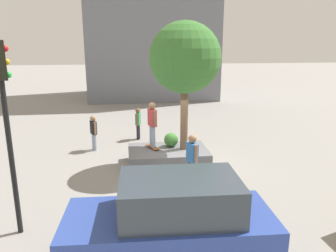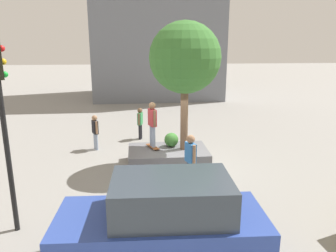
# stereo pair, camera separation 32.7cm
# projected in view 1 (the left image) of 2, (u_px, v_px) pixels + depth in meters

# --- Properties ---
(ground_plane) EXTENTS (120.00, 120.00, 0.00)m
(ground_plane) POSITION_uv_depth(u_px,v_px,m) (175.00, 168.00, 11.97)
(ground_plane) COLOR gray
(planter_ledge) EXTENTS (2.96, 1.90, 0.62)m
(planter_ledge) POSITION_uv_depth(u_px,v_px,m) (168.00, 157.00, 12.22)
(planter_ledge) COLOR slate
(planter_ledge) RESTS_ON ground
(plaza_tree) EXTENTS (2.54, 2.54, 4.65)m
(plaza_tree) POSITION_uv_depth(u_px,v_px,m) (185.00, 58.00, 11.35)
(plaza_tree) COLOR brown
(plaza_tree) RESTS_ON planter_ledge
(boxwood_shrub) EXTENTS (0.54, 0.54, 0.54)m
(boxwood_shrub) POSITION_uv_depth(u_px,v_px,m) (171.00, 140.00, 12.39)
(boxwood_shrub) COLOR #3D7A33
(boxwood_shrub) RESTS_ON planter_ledge
(skateboard) EXTENTS (0.51, 0.82, 0.07)m
(skateboard) POSITION_uv_depth(u_px,v_px,m) (153.00, 147.00, 12.22)
(skateboard) COLOR brown
(skateboard) RESTS_ON planter_ledge
(skateboarder) EXTENTS (0.32, 0.56, 1.70)m
(skateboarder) POSITION_uv_depth(u_px,v_px,m) (152.00, 121.00, 11.97)
(skateboarder) COLOR #8C9EB7
(skateboarder) RESTS_ON skateboard
(sedan_parked) EXTENTS (4.26, 2.11, 1.95)m
(sedan_parked) POSITION_uv_depth(u_px,v_px,m) (172.00, 223.00, 6.49)
(sedan_parked) COLOR #2D479E
(sedan_parked) RESTS_ON ground
(traffic_light_corner) EXTENTS (0.37, 0.36, 4.56)m
(traffic_light_corner) POSITION_uv_depth(u_px,v_px,m) (5.00, 108.00, 7.15)
(traffic_light_corner) COLOR black
(traffic_light_corner) RESTS_ON ground
(pedestrian_crossing) EXTENTS (0.32, 0.48, 1.52)m
(pedestrian_crossing) POSITION_uv_depth(u_px,v_px,m) (94.00, 130.00, 13.75)
(pedestrian_crossing) COLOR #8C9EB7
(pedestrian_crossing) RESTS_ON ground
(passerby_with_bag) EXTENTS (0.32, 0.56, 1.72)m
(passerby_with_bag) POSITION_uv_depth(u_px,v_px,m) (192.00, 157.00, 10.25)
(passerby_with_bag) COLOR navy
(passerby_with_bag) RESTS_ON ground
(bystander_watching) EXTENTS (0.28, 0.50, 1.52)m
(bystander_watching) POSITION_uv_depth(u_px,v_px,m) (138.00, 121.00, 15.33)
(bystander_watching) COLOR black
(bystander_watching) RESTS_ON ground
(plaza_lowrise_south) EXTENTS (10.22, 7.55, 14.31)m
(plaza_lowrise_south) POSITION_uv_depth(u_px,v_px,m) (151.00, 10.00, 26.61)
(plaza_lowrise_south) COLOR slate
(plaza_lowrise_south) RESTS_ON ground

